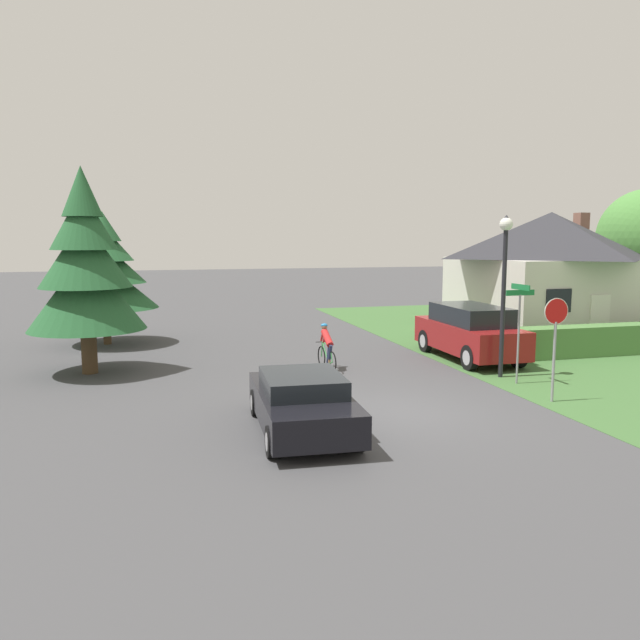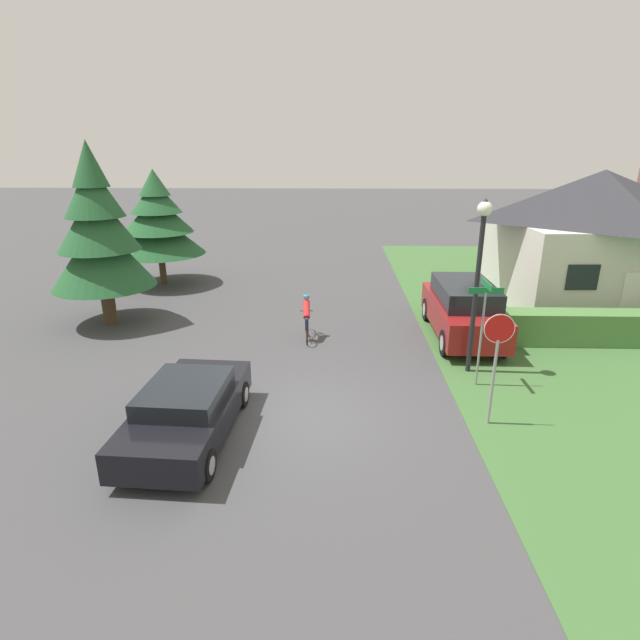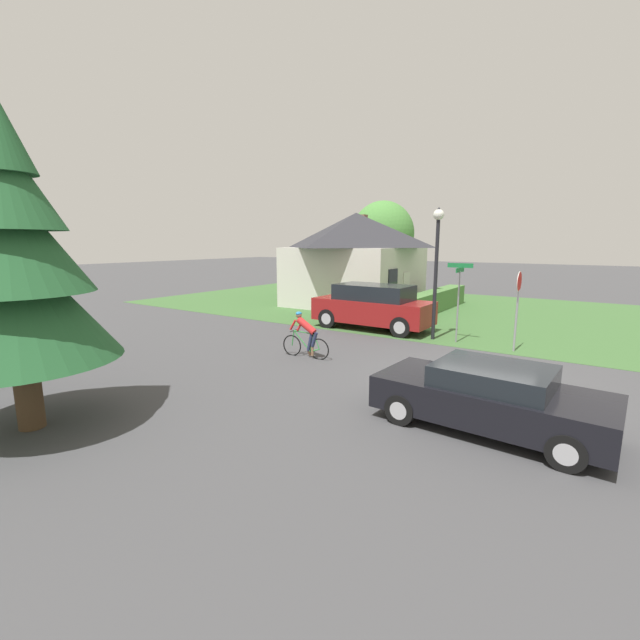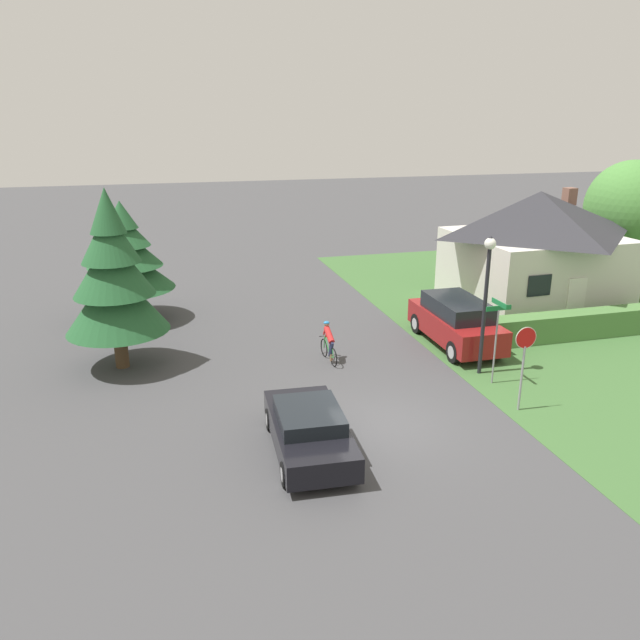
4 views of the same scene
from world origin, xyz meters
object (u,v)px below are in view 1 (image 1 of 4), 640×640
Objects in this scene: conifer_tall_near at (85,268)px; stop_sign at (555,330)px; street_name_sign at (519,316)px; cyclist at (327,347)px; sedan_left_lane at (302,402)px; conifer_tall_far at (104,271)px; cottage_house at (549,271)px; street_lamp at (504,268)px; parked_suv_right at (470,332)px.

stop_sign is at bearing -29.81° from conifer_tall_near.
cyclist is at bearing 144.97° from street_name_sign.
conifer_tall_near is at bearing 36.98° from sedan_left_lane.
conifer_tall_far is at bearing 42.00° from cyclist.
sedan_left_lane is 1.64× the size of stop_sign.
street_lamp is (-6.56, -7.09, 0.57)m from cottage_house.
stop_sign is at bearing -95.03° from street_lamp.
sedan_left_lane is 9.87m from parked_suv_right.
parked_suv_right is (5.22, 0.33, 0.25)m from cyclist.
sedan_left_lane is 0.89× the size of parked_suv_right.
stop_sign is (-6.81, -9.97, -0.86)m from cottage_house.
parked_suv_right is at bearing -28.01° from conifer_tall_far.
cottage_house reaches higher than parked_suv_right.
street_lamp is (4.76, -2.46, 2.59)m from cyclist.
street_name_sign is at bearing -21.52° from conifer_tall_near.
street_lamp is at bearing -59.51° from sedan_left_lane.
cyclist is at bearing 94.02° from parked_suv_right.
conifer_tall_far is at bearing 171.02° from cottage_house.
parked_suv_right is at bearing -146.83° from cottage_house.
sedan_left_lane is 2.57× the size of cyclist.
cottage_house is 18.55m from conifer_tall_far.
parked_suv_right is 0.95× the size of conifer_tall_far.
cottage_house is at bearing -6.95° from conifer_tall_far.
conifer_tall_near is at bearing 162.17° from street_lamp.
sedan_left_lane is at bearing 130.96° from parked_suv_right.
street_name_sign is at bearing -95.63° from stop_sign.
cottage_house is 2.86× the size of stop_sign.
sedan_left_lane is 6.94m from stop_sign.
parked_suv_right is (-6.10, -4.30, -1.77)m from cottage_house.
sedan_left_lane is 0.69× the size of conifer_tall_near.
parked_suv_right is at bearing -4.96° from conifer_tall_near.
stop_sign is 0.42× the size of conifer_tall_near.
conifer_tall_far reaches higher than street_lamp.
cyclist is 10.12m from conifer_tall_far.
conifer_tall_near is (-12.04, 3.87, -0.02)m from street_lamp.
cottage_house is at bearing -71.66° from cyclist.
cyclist is at bearing -10.97° from conifer_tall_near.
street_lamp is at bearing -93.55° from stop_sign.
street_lamp reaches higher than street_name_sign.
cyclist is 0.27× the size of conifer_tall_near.
street_lamp reaches higher than parked_suv_right.
cyclist is at bearing -17.27° from sedan_left_lane.
street_name_sign is (7.04, 2.75, 1.33)m from sedan_left_lane.
sedan_left_lane is 8.35m from street_lamp.
parked_suv_right is 1.72× the size of street_name_sign.
cottage_house is at bearing 47.24° from street_lamp.
cottage_house reaches higher than conifer_tall_far.
conifer_tall_near is (-7.28, 1.41, 2.57)m from cyclist.
conifer_tall_near reaches higher than sedan_left_lane.
parked_suv_right is 1.02× the size of street_lamp.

